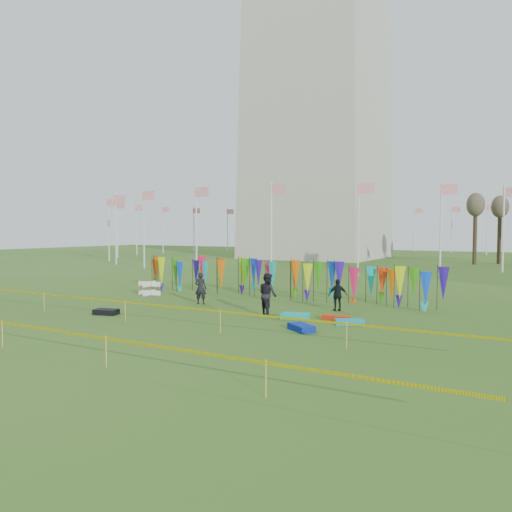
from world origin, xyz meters
The scene contains 14 objects.
ground centered at (0.00, 0.00, 0.00)m, with size 160.00×160.00×0.00m, color #2D4E15.
flagpole_ring centered at (-14.00, 48.00, 4.00)m, with size 57.40×56.16×8.00m.
banner_row centered at (0.28, 8.38, 1.20)m, with size 18.64×0.64×2.08m.
caution_tape_near centered at (-0.22, -1.26, 0.78)m, with size 26.00×0.02×0.90m.
caution_tape_far centered at (-0.22, -6.74, 0.78)m, with size 26.00×0.02×0.90m.
box_kite centered at (-6.70, 5.62, 0.42)m, with size 0.75×0.75×0.83m.
person_left centered at (-1.97, 4.32, 0.83)m, with size 0.61×0.44×1.67m, color black.
person_mid centered at (2.74, 3.01, 0.97)m, with size 0.94×0.58×1.94m, color black.
person_right centered at (5.05, 5.77, 0.77)m, with size 0.90×0.51×1.53m, color black.
kite_bag_turquoise centered at (4.19, 2.88, 0.12)m, with size 1.23×0.62×0.25m, color #0CB4AB.
kite_bag_blue centered at (5.51, 0.66, 0.12)m, with size 1.18×0.62×0.25m, color #092297.
kite_bag_red centered at (5.83, 3.45, 0.10)m, with size 1.13×0.52×0.21m, color red.
kite_bag_black centered at (-3.80, -0.46, 0.12)m, with size 1.07×0.62×0.25m, color black.
kite_bag_teal centered at (6.71, 2.75, 0.11)m, with size 1.14×0.55×0.22m, color #0C91B0.
Camera 1 is at (13.51, -16.64, 3.88)m, focal length 35.00 mm.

